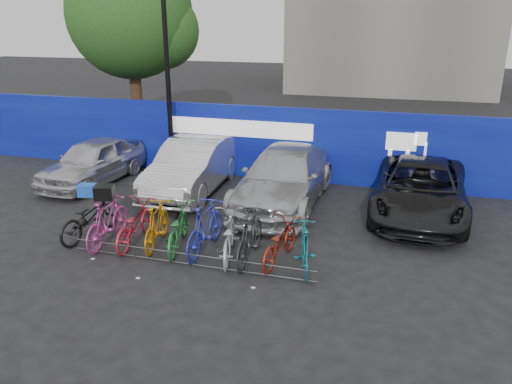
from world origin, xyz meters
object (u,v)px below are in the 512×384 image
at_px(bike_4, 177,228).
at_px(bike_9, 305,247).
at_px(bike_8, 279,242).
at_px(lamppost, 168,78).
at_px(car_0, 93,161).
at_px(bike_7, 250,236).
at_px(car_2, 284,177).
at_px(bike_2, 134,224).
at_px(bike_3, 157,225).
at_px(bike_6, 228,237).
at_px(car_3, 420,189).
at_px(bike_1, 107,221).
at_px(car_1, 192,166).
at_px(bike_5, 205,228).
at_px(tree, 136,18).
at_px(bike_rack, 189,259).
at_px(bike_0, 90,216).

bearing_deg(bike_4, bike_9, 163.61).
xyz_separation_m(bike_8, bike_9, (0.59, -0.17, 0.04)).
distance_m(lamppost, car_0, 3.62).
bearing_deg(bike_7, car_2, -89.24).
distance_m(bike_2, bike_3, 0.56).
relative_size(bike_4, bike_6, 1.01).
xyz_separation_m(bike_2, bike_8, (3.50, 0.05, -0.03)).
relative_size(car_3, bike_9, 3.06).
relative_size(car_2, bike_7, 2.77).
height_order(car_0, car_2, car_2).
xyz_separation_m(bike_1, bike_4, (1.68, 0.22, -0.06)).
height_order(car_1, bike_8, car_1).
bearing_deg(bike_5, bike_1, 7.37).
xyz_separation_m(car_0, car_3, (10.11, 0.05, 0.00)).
xyz_separation_m(car_3, bike_4, (-5.41, -3.83, -0.21)).
bearing_deg(tree, car_0, -76.50).
distance_m(bike_rack, bike_6, 1.00).
bearing_deg(bike_3, car_1, -88.31).
height_order(car_0, bike_9, car_0).
bearing_deg(bike_5, bike_8, -178.51).
distance_m(car_1, bike_8, 5.40).
bearing_deg(car_3, bike_7, -130.10).
height_order(car_1, bike_6, car_1).
height_order(bike_1, bike_8, bike_1).
bearing_deg(bike_8, bike_5, 8.41).
bearing_deg(car_1, lamppost, 132.47).
bearing_deg(bike_4, bike_rack, 115.78).
height_order(car_3, bike_5, car_3).
height_order(tree, car_2, tree).
xyz_separation_m(tree, bike_0, (3.87, -9.90, -4.54)).
xyz_separation_m(bike_rack, bike_2, (-1.68, 0.70, 0.34)).
bearing_deg(bike_3, bike_5, 171.58).
distance_m(car_3, bike_5, 6.07).
xyz_separation_m(bike_3, bike_7, (2.30, -0.11, 0.05)).
xyz_separation_m(bike_rack, car_0, (-5.31, 4.53, 0.55)).
relative_size(car_1, bike_8, 2.67).
height_order(bike_3, bike_7, bike_7).
bearing_deg(bike_2, bike_6, 174.79).
xyz_separation_m(lamppost, bike_8, (5.02, -5.25, -2.80)).
relative_size(car_3, bike_6, 2.70).
relative_size(car_3, bike_7, 2.68).
xyz_separation_m(tree, car_2, (7.84, -6.26, -4.29)).
height_order(bike_rack, car_0, car_0).
distance_m(tree, bike_2, 12.08).
bearing_deg(bike_0, lamppost, -77.76).
bearing_deg(bike_5, tree, -53.31).
bearing_deg(lamppost, bike_rack, -61.93).
bearing_deg(bike_9, bike_2, -16.07).
height_order(tree, bike_5, tree).
bearing_deg(bike_3, bike_2, -4.82).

